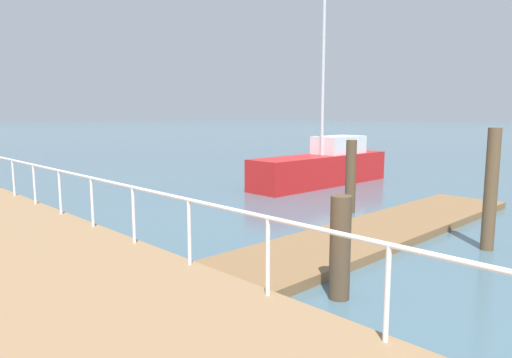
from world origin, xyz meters
TOP-DOWN VIEW (x-y plane):
  - ground_plane at (0.00, 20.00)m, footprint 300.00×300.00m
  - floating_dock at (1.93, 9.14)m, footprint 10.85×2.00m
  - boardwalk_railing at (-3.15, 10.35)m, footprint 0.06×29.62m
  - dock_piling_1 at (2.52, 6.96)m, footprint 0.26×0.26m
  - dock_piling_2 at (3.53, 11.03)m, footprint 0.29×0.29m
  - dock_piling_4 at (-1.76, 7.59)m, footprint 0.31×0.31m
  - moored_boat_1 at (7.21, 14.80)m, footprint 6.80×1.58m

SIDE VIEW (x-z plane):
  - ground_plane at x=0.00m, z-range 0.00..0.00m
  - floating_dock at x=1.93m, z-range 0.00..0.18m
  - moored_boat_1 at x=7.21m, z-range -4.09..5.60m
  - dock_piling_4 at x=-1.76m, z-range 0.00..1.58m
  - dock_piling_2 at x=3.53m, z-range 0.00..2.06m
  - boardwalk_railing at x=-3.15m, z-range 0.71..1.79m
  - dock_piling_1 at x=2.52m, z-range 0.00..2.51m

